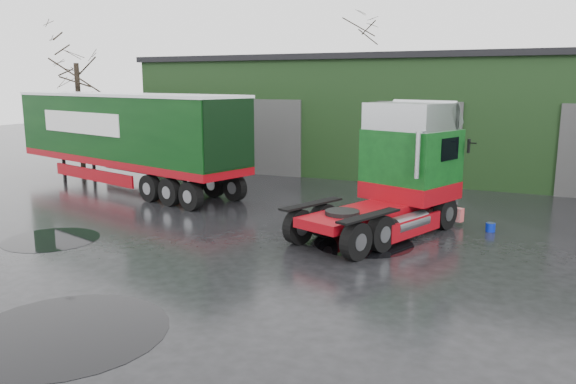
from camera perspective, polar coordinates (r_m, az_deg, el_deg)
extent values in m
plane|color=black|center=(15.41, -5.40, -7.40)|extent=(100.00, 100.00, 0.00)
cube|color=black|center=(33.15, 15.20, 7.45)|extent=(32.00, 12.00, 6.00)
cube|color=black|center=(33.12, 15.48, 12.89)|extent=(32.40, 12.40, 0.30)
cylinder|color=#071DA2|center=(19.84, 19.87, -3.39)|extent=(0.31, 0.31, 0.29)
cylinder|color=black|center=(12.28, -21.63, -13.09)|extent=(4.04, 4.04, 0.01)
cylinder|color=black|center=(17.46, 7.67, -5.22)|extent=(3.06, 3.06, 0.01)
cylinder|color=black|center=(19.26, -22.91, -4.46)|extent=(2.93, 2.93, 0.01)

